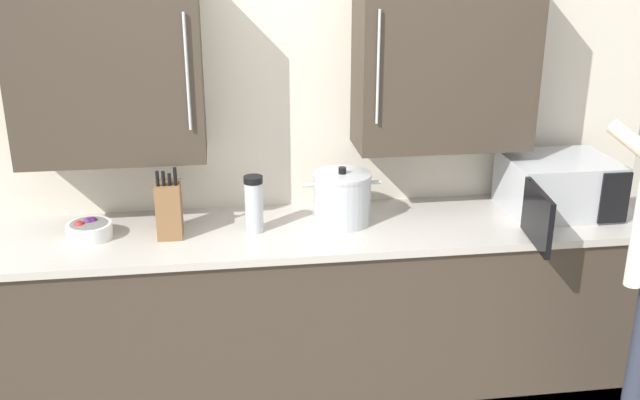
# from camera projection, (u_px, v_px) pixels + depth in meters

# --- Properties ---
(back_wall_tiled) EXTENTS (3.77, 0.44, 2.72)m
(back_wall_tiled) POSITION_uv_depth(u_px,v_px,m) (279.00, 100.00, 3.49)
(back_wall_tiled) COLOR beige
(back_wall_tiled) RESTS_ON ground_plane
(counter_unit) EXTENTS (3.45, 0.66, 0.91)m
(counter_unit) POSITION_uv_depth(u_px,v_px,m) (288.00, 315.00, 3.55)
(counter_unit) COLOR #3D3328
(counter_unit) RESTS_ON ground_plane
(microwave_oven) EXTENTS (0.56, 0.78, 0.27)m
(microwave_oven) POSITION_uv_depth(u_px,v_px,m) (554.00, 186.00, 3.54)
(microwave_oven) COLOR #B7BABF
(microwave_oven) RESTS_ON counter_unit
(thermos_flask) EXTENTS (0.09, 0.09, 0.27)m
(thermos_flask) POSITION_uv_depth(u_px,v_px,m) (254.00, 204.00, 3.31)
(thermos_flask) COLOR #B7BABF
(thermos_flask) RESTS_ON counter_unit
(knife_block) EXTENTS (0.11, 0.15, 0.33)m
(knife_block) POSITION_uv_depth(u_px,v_px,m) (169.00, 209.00, 3.27)
(knife_block) COLOR brown
(knife_block) RESTS_ON counter_unit
(stock_pot) EXTENTS (0.37, 0.27, 0.27)m
(stock_pot) POSITION_uv_depth(u_px,v_px,m) (342.00, 198.00, 3.42)
(stock_pot) COLOR #B7BABF
(stock_pot) RESTS_ON counter_unit
(fruit_bowl) EXTENTS (0.20, 0.20, 0.09)m
(fruit_bowl) POSITION_uv_depth(u_px,v_px,m) (89.00, 229.00, 3.27)
(fruit_bowl) COLOR white
(fruit_bowl) RESTS_ON counter_unit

